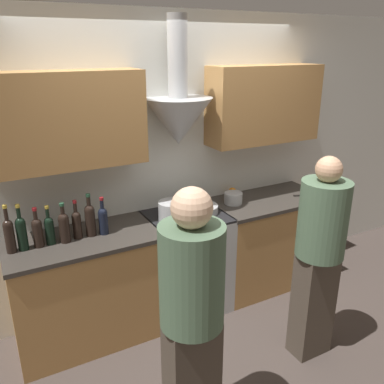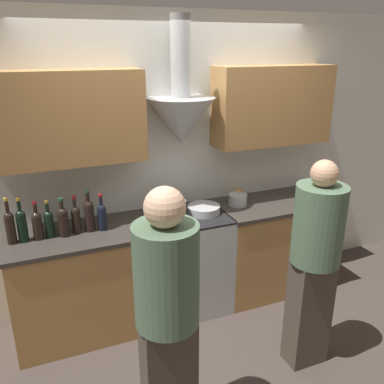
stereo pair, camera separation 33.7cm
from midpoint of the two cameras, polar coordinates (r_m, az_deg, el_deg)
name	(u,v)px [view 2 (the right image)]	position (r m, az deg, el deg)	size (l,w,h in m)	color
ground_plane	(202,325)	(3.75, 4.15, -18.25)	(12.00, 12.00, 0.00)	#423833
wall_back	(176,147)	(3.60, 0.36, 6.24)	(8.40, 0.57, 2.60)	silver
counter_left	(86,282)	(3.53, -11.98, -12.35)	(1.18, 0.62, 0.92)	#B27F47
counter_right	(272,244)	(4.16, 13.42, -7.22)	(1.13, 0.62, 0.92)	#B27F47
stove_range	(188,261)	(3.75, 2.01, -9.73)	(0.67, 0.60, 0.92)	#B7BABC
wine_bottle_0	(10,226)	(3.22, -21.51, -4.47)	(0.07, 0.07, 0.36)	black
wine_bottle_1	(22,224)	(3.23, -20.08, -4.29)	(0.07, 0.07, 0.35)	black
wine_bottle_2	(37,224)	(3.23, -18.16, -4.35)	(0.07, 0.07, 0.31)	black
wine_bottle_3	(49,222)	(3.24, -16.67, -4.18)	(0.07, 0.07, 0.31)	black
wine_bottle_4	(63,220)	(3.23, -14.83, -3.93)	(0.08, 0.08, 0.31)	black
wine_bottle_5	(76,218)	(3.26, -13.17, -3.64)	(0.07, 0.07, 0.31)	black
wine_bottle_6	(89,214)	(3.27, -11.42, -3.12)	(0.08, 0.08, 0.34)	black
wine_bottle_7	(102,215)	(3.27, -9.69, -3.32)	(0.07, 0.07, 0.31)	black
stock_pot	(172,210)	(3.43, 0.01, -2.62)	(0.23, 0.23, 0.17)	#B7BABC
mixing_bowl	(204,209)	(3.59, 4.34, -2.48)	(0.29, 0.29, 0.07)	#B7BABC
orange_fruit	(239,193)	(3.98, 9.00, -0.25)	(0.09, 0.09, 0.09)	orange
saucepan	(238,200)	(3.79, 8.98, -1.12)	(0.17, 0.17, 0.11)	#B7BABC
chefs_knife	(314,200)	(4.10, 19.03, -1.10)	(0.22, 0.12, 0.01)	silver
person_foreground_left	(167,313)	(2.35, 0.78, -16.79)	(0.36, 0.36, 1.66)	#473D33
person_foreground_right	(315,259)	(3.10, 19.88, -8.86)	(0.35, 0.35, 1.61)	#473D33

